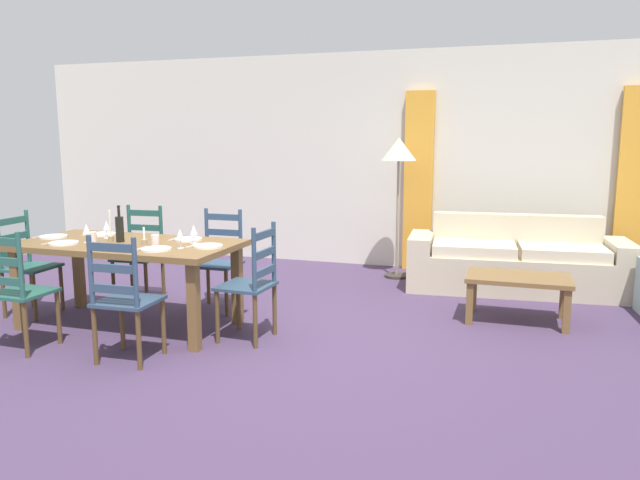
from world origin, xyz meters
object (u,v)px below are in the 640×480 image
Objects in this scene: dining_chair_far_left at (140,254)px; coffee_table at (518,283)px; wine_glass_near_right at (180,235)px; dining_chair_head_east at (252,283)px; coffee_cup_secondary at (93,237)px; couch at (516,263)px; coffee_cup_primary at (155,240)px; wine_glass_far_left at (106,226)px; dining_chair_far_right at (219,260)px; wine_glass_far_right at (194,231)px; dining_chair_head_west at (26,264)px; standing_lamp at (399,158)px; dining_chair_near_left at (16,291)px; dining_chair_near_right at (124,299)px; dining_table at (128,252)px; wine_bottle at (120,228)px; wine_glass_near_left at (86,230)px.

dining_chair_far_left reaches higher than coffee_table.
dining_chair_head_east is at bearing 12.10° from wine_glass_near_right.
couch is (3.47, 2.52, -0.50)m from coffee_cup_secondary.
wine_glass_near_right is 0.07× the size of couch.
coffee_cup_primary is (-0.27, 0.05, -0.07)m from wine_glass_near_right.
dining_chair_far_right is at bearing 39.16° from wine_glass_far_left.
wine_glass_far_left is 0.88m from wine_glass_far_right.
couch is at bearing 28.92° from dining_chair_head_west.
dining_chair_near_left is at bearing -124.11° from standing_lamp.
dining_chair_near_right is 1.01m from dining_chair_head_east.
dining_chair_far_right is at bearing 97.50° from wine_glass_near_right.
dining_table is 2.11× the size of coffee_table.
wine_glass_far_left is at bearing 151.88° from wine_bottle.
dining_chair_near_right is 5.96× the size of wine_glass_near_right.
dining_chair_near_left reaches higher than coffee_table.
coffee_table is at bearing 17.21° from wine_glass_far_left.
coffee_cup_primary is 0.10× the size of coffee_table.
dining_chair_head_west is 10.67× the size of coffee_cup_primary.
dining_chair_far_left reaches higher than coffee_cup_primary.
wine_glass_near_left is at bearing -152.37° from coffee_cup_secondary.
coffee_cup_primary is at bearing -3.68° from dining_chair_head_west.
coffee_cup_secondary is (-0.76, -0.85, 0.32)m from dining_chair_far_right.
dining_chair_far_left is 5.96× the size of wine_glass_far_right.
dining_chair_near_left is at bearing -104.25° from coffee_cup_secondary.
coffee_cup_secondary is at bearing -176.98° from coffee_cup_primary.
dining_chair_far_right is at bearing -148.34° from couch.
coffee_cup_secondary is (-0.87, 0.02, -0.07)m from wine_glass_near_right.
wine_glass_far_left is (-0.89, 0.24, 0.00)m from wine_glass_near_right.
wine_glass_far_left reaches higher than coffee_table.
coffee_cup_secondary is at bearing -80.55° from dining_chair_far_left.
wine_glass_far_right is at bearing 92.54° from wine_glass_near_right.
coffee_cup_primary is at bearing -16.60° from wine_glass_far_left.
dining_chair_head_east is (1.59, -0.78, 0.00)m from dining_chair_far_left.
dining_chair_near_right and dining_chair_head_west have the same top height.
dining_chair_far_left is 1.77m from dining_chair_head_east.
dining_chair_far_left is 0.99m from wine_glass_near_left.
wine_glass_far_left is 4.22m from couch.
standing_lamp is (1.26, 2.73, 0.55)m from wine_glass_near_right.
dining_chair_near_right is 5.96× the size of wine_glass_far_right.
standing_lamp reaches higher than dining_chair_near_left.
coffee_cup_secondary is at bearing -85.24° from wine_glass_far_left.
dining_chair_near_left and dining_chair_head_east have the same top height.
wine_glass_near_right is at bearing -11.32° from dining_table.
dining_chair_near_left is at bearing -147.26° from wine_glass_near_right.
wine_bottle is 3.51× the size of coffee_cup_secondary.
dining_chair_head_west reaches higher than wine_glass_far_right.
dining_chair_head_east is at bearing -129.98° from couch.
dining_chair_far_left is at bearing 146.44° from wine_glass_far_right.
dining_chair_near_left is 0.78m from coffee_cup_secondary.
wine_glass_far_right is at bearing -0.04° from wine_glass_far_left.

